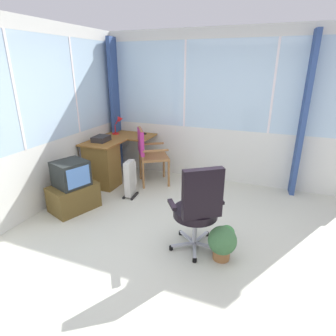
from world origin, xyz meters
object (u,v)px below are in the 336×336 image
desk_lamp (119,122)px  space_heater (130,178)px  tv_remote (142,133)px  paper_tray (101,139)px  potted_plant (223,241)px  desk (104,162)px  wooden_armchair (146,149)px  tv_on_stand (73,189)px  office_chair (198,206)px

desk_lamp → space_heater: bearing=-142.3°
tv_remote → paper_tray: paper_tray is taller
desk_lamp → potted_plant: 3.18m
paper_tray → desk_lamp: bearing=0.8°
desk → potted_plant: 2.64m
tv_remote → wooden_armchair: size_ratio=0.15×
tv_remote → paper_tray: 0.85m
desk → tv_on_stand: desk is taller
desk → tv_on_stand: bearing=-174.4°
paper_tray → tv_on_stand: 1.12m
tv_remote → tv_on_stand: size_ratio=0.20×
desk → tv_on_stand: size_ratio=1.66×
office_chair → desk: bearing=59.4°
paper_tray → space_heater: bearing=-112.8°
desk_lamp → office_chair: bearing=-132.2°
desk_lamp → tv_on_stand: (-1.63, -0.16, -0.66)m
wooden_armchair → tv_on_stand: size_ratio=1.33×
desk_lamp → potted_plant: bearing=-128.8°
office_chair → space_heater: 1.72m
tv_on_stand → paper_tray: bearing=8.7°
paper_tray → potted_plant: size_ratio=0.77×
tv_on_stand → tv_remote: bearing=-8.8°
desk → office_chair: (-1.20, -2.04, 0.16)m
office_chair → tv_remote: bearing=39.8°
desk → office_chair: bearing=-120.6°
office_chair → wooden_armchair: bearing=41.7°
desk_lamp → tv_on_stand: 1.76m
tv_on_stand → space_heater: (0.70, -0.56, -0.02)m
tv_remote → wooden_armchair: 0.58m
desk_lamp → wooden_armchair: desk_lamp is taller
potted_plant → space_heater: bearing=59.1°
wooden_armchair → space_heater: size_ratio=1.67×
paper_tray → tv_on_stand: size_ratio=0.40×
paper_tray → office_chair: 2.47m
desk_lamp → paper_tray: desk_lamp is taller
space_heater → office_chair: bearing=-125.2°
wooden_armchair → tv_on_stand: wooden_armchair is taller
tv_on_stand → office_chair: bearing=-98.2°
desk → wooden_armchair: (0.34, -0.66, 0.22)m
desk → desk_lamp: (0.71, 0.07, 0.57)m
wooden_armchair → desk: bearing=116.9°
tv_on_stand → potted_plant: bearing=-97.8°
tv_remote → space_heater: (-1.03, -0.29, -0.48)m
office_chair → space_heater: size_ratio=1.74×
paper_tray → wooden_armchair: (0.26, -0.73, -0.18)m
desk_lamp → potted_plant: size_ratio=0.87×
wooden_armchair → tv_remote: bearing=33.0°
wooden_armchair → potted_plant: 2.32m
wooden_armchair → potted_plant: size_ratio=2.57×
space_heater → wooden_armchair: bearing=-2.0°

